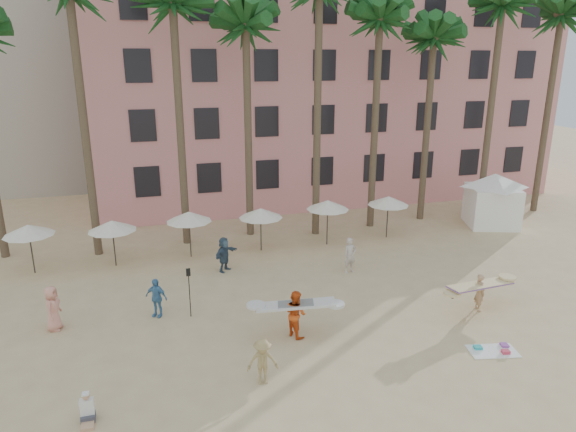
% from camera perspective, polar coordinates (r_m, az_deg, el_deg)
% --- Properties ---
extents(ground, '(120.00, 120.00, 0.00)m').
position_cam_1_polar(ground, '(19.42, 8.79, -16.18)').
color(ground, '#D1B789').
rests_on(ground, ground).
extents(pink_hotel, '(35.00, 14.00, 16.00)m').
position_cam_1_polar(pink_hotel, '(43.11, 3.31, 13.55)').
color(pink_hotel, '#DA8587').
rests_on(pink_hotel, ground).
extents(palm_row, '(44.40, 5.40, 16.30)m').
position_cam_1_polar(palm_row, '(30.71, -1.59, 21.47)').
color(palm_row, brown).
rests_on(palm_row, ground).
extents(umbrella_row, '(22.50, 2.70, 2.73)m').
position_cam_1_polar(umbrella_row, '(28.66, -6.96, 0.17)').
color(umbrella_row, '#332B23').
rests_on(umbrella_row, ground).
extents(cabana, '(5.72, 5.72, 3.50)m').
position_cam_1_polar(cabana, '(36.21, 21.83, 2.18)').
color(cabana, white).
rests_on(cabana, ground).
extents(beach_towel, '(1.97, 1.35, 0.14)m').
position_cam_1_polar(beach_towel, '(21.52, 21.89, -13.64)').
color(beach_towel, white).
rests_on(beach_towel, ground).
extents(carrier_yellow, '(3.50, 1.49, 1.69)m').
position_cam_1_polar(carrier_yellow, '(24.07, 20.57, -7.64)').
color(carrier_yellow, tan).
rests_on(carrier_yellow, ground).
extents(carrier_white, '(3.20, 1.49, 1.93)m').
position_cam_1_polar(carrier_white, '(20.57, 0.85, -10.63)').
color(carrier_white, '#DC4F17').
rests_on(carrier_white, ground).
extents(beachgoers, '(14.60, 11.17, 1.89)m').
position_cam_1_polar(beachgoers, '(23.20, -9.22, -7.85)').
color(beachgoers, '#4D84B5').
rests_on(beachgoers, ground).
extents(paddle, '(0.18, 0.04, 2.23)m').
position_cam_1_polar(paddle, '(22.21, -10.93, -7.67)').
color(paddle, black).
rests_on(paddle, ground).
extents(seated_man, '(0.41, 0.72, 0.94)m').
position_cam_1_polar(seated_man, '(17.73, -21.39, -19.61)').
color(seated_man, '#3F3F4C').
rests_on(seated_man, ground).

